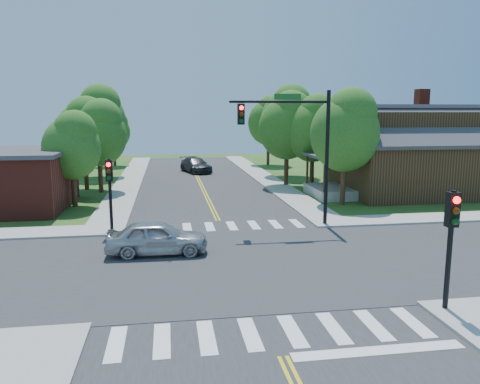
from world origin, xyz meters
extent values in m
plane|color=#2D4C17|center=(0.00, 0.00, 0.00)|extent=(100.00, 100.00, 0.00)
cube|color=#2D2D30|center=(0.00, 0.00, 0.02)|extent=(10.00, 90.00, 0.04)
cube|color=#2D2D30|center=(0.00, 0.00, 0.03)|extent=(90.00, 10.00, 0.04)
cube|color=#2D2D30|center=(0.00, 0.00, 0.00)|extent=(10.20, 10.20, 0.06)
cube|color=#9E9B93|center=(6.10, 25.00, 0.07)|extent=(2.20, 40.00, 0.14)
cube|color=#9E9B93|center=(-6.10, 25.00, 0.07)|extent=(2.20, 40.00, 0.14)
cube|color=white|center=(-4.20, 6.20, 0.05)|extent=(0.45, 2.00, 0.01)
cube|color=white|center=(-3.00, 6.20, 0.05)|extent=(0.45, 2.00, 0.01)
cube|color=white|center=(-1.80, 6.20, 0.05)|extent=(0.45, 2.00, 0.01)
cube|color=white|center=(-0.60, 6.20, 0.05)|extent=(0.45, 2.00, 0.01)
cube|color=white|center=(0.60, 6.20, 0.05)|extent=(0.45, 2.00, 0.01)
cube|color=white|center=(1.80, 6.20, 0.05)|extent=(0.45, 2.00, 0.01)
cube|color=white|center=(3.00, 6.20, 0.05)|extent=(0.45, 2.00, 0.01)
cube|color=white|center=(4.20, 6.20, 0.05)|extent=(0.45, 2.00, 0.01)
cube|color=white|center=(-4.20, -6.20, 0.05)|extent=(0.45, 2.00, 0.01)
cube|color=white|center=(-3.00, -6.20, 0.05)|extent=(0.45, 2.00, 0.01)
cube|color=white|center=(-1.80, -6.20, 0.05)|extent=(0.45, 2.00, 0.01)
cube|color=white|center=(-0.60, -6.20, 0.05)|extent=(0.45, 2.00, 0.01)
cube|color=white|center=(0.60, -6.20, 0.05)|extent=(0.45, 2.00, 0.01)
cube|color=white|center=(1.80, -6.20, 0.05)|extent=(0.45, 2.00, 0.01)
cube|color=white|center=(3.00, -6.20, 0.05)|extent=(0.45, 2.00, 0.01)
cube|color=white|center=(4.20, -6.20, 0.05)|extent=(0.45, 2.00, 0.01)
cube|color=yellow|center=(-0.10, 26.25, 0.05)|extent=(0.10, 37.50, 0.01)
cube|color=yellow|center=(0.10, 26.25, 0.05)|extent=(0.10, 37.50, 0.01)
cube|color=white|center=(2.50, -7.60, 0.00)|extent=(4.60, 0.45, 0.09)
cylinder|color=black|center=(5.60, 5.60, 3.60)|extent=(0.20, 0.20, 7.20)
cylinder|color=black|center=(3.00, 5.60, 6.60)|extent=(5.20, 0.14, 0.14)
cube|color=#19591E|center=(3.40, 5.55, 6.85)|extent=(1.40, 0.04, 0.30)
cube|color=black|center=(1.00, 5.60, 5.98)|extent=(0.34, 0.28, 1.05)
sphere|color=#FF0C0C|center=(1.00, 5.43, 6.29)|extent=(0.22, 0.22, 0.22)
sphere|color=#3F2605|center=(1.00, 5.43, 5.97)|extent=(0.22, 0.22, 0.22)
sphere|color=#05330F|center=(1.00, 5.43, 5.65)|extent=(0.22, 0.22, 0.22)
cylinder|color=black|center=(5.60, -5.60, 1.90)|extent=(0.16, 0.16, 3.80)
cube|color=black|center=(5.60, -5.60, 3.23)|extent=(0.34, 0.28, 1.05)
sphere|color=#FF0C0C|center=(5.60, -5.77, 3.54)|extent=(0.22, 0.22, 0.22)
sphere|color=#3F2605|center=(5.60, -5.77, 3.22)|extent=(0.22, 0.22, 0.22)
sphere|color=#05330F|center=(5.60, -5.77, 2.90)|extent=(0.22, 0.22, 0.22)
cylinder|color=black|center=(-5.60, 5.60, 1.90)|extent=(0.16, 0.16, 3.80)
cube|color=black|center=(-5.60, 5.60, 3.23)|extent=(0.34, 0.28, 1.05)
sphere|color=#FF0C0C|center=(-5.60, 5.43, 3.54)|extent=(0.22, 0.22, 0.22)
sphere|color=#3F2605|center=(-5.60, 5.43, 3.22)|extent=(0.22, 0.22, 0.22)
sphere|color=#05330F|center=(-5.60, 5.43, 2.90)|extent=(0.22, 0.22, 0.22)
cube|color=black|center=(15.20, 14.20, 2.00)|extent=(10.00, 8.00, 4.00)
cube|color=#9E9B93|center=(8.90, 14.20, 0.35)|extent=(2.60, 4.50, 0.70)
cylinder|color=black|center=(7.80, 12.20, 1.60)|extent=(0.18, 0.18, 2.50)
cylinder|color=black|center=(7.80, 16.20, 1.60)|extent=(0.18, 0.18, 2.50)
cube|color=#38383D|center=(8.90, 14.20, 2.95)|extent=(2.80, 4.80, 0.18)
cube|color=maroon|center=(17.70, 17.70, 3.55)|extent=(0.90, 0.90, 7.11)
cylinder|color=#382314|center=(8.74, 11.20, 1.43)|extent=(0.34, 0.34, 2.86)
ellipsoid|color=#2B591A|center=(8.74, 11.20, 4.67)|extent=(4.52, 4.30, 4.98)
sphere|color=#2B591A|center=(9.04, 11.00, 6.03)|extent=(3.32, 3.32, 3.32)
cylinder|color=#382314|center=(8.71, 17.91, 1.40)|extent=(0.34, 0.34, 2.81)
ellipsoid|color=#2B591A|center=(8.71, 17.91, 4.58)|extent=(4.43, 4.21, 4.88)
sphere|color=#2B591A|center=(9.01, 17.71, 5.91)|extent=(3.25, 3.25, 3.25)
cylinder|color=#382314|center=(8.62, 25.52, 1.62)|extent=(0.34, 0.34, 3.25)
ellipsoid|color=#2B591A|center=(8.62, 25.52, 5.30)|extent=(5.13, 4.87, 5.64)
sphere|color=#2B591A|center=(8.92, 25.32, 6.84)|extent=(3.76, 3.76, 3.76)
cylinder|color=#382314|center=(8.84, 35.14, 1.50)|extent=(0.34, 0.34, 2.99)
ellipsoid|color=#2B591A|center=(8.84, 35.14, 4.88)|extent=(4.72, 4.49, 5.19)
sphere|color=#2B591A|center=(9.14, 34.94, 6.30)|extent=(3.46, 3.46, 3.46)
cylinder|color=#382314|center=(-8.78, 13.20, 1.16)|extent=(0.34, 0.34, 2.32)
ellipsoid|color=#2B591A|center=(-8.78, 13.20, 3.79)|extent=(3.66, 3.48, 4.03)
sphere|color=#2B591A|center=(-8.48, 13.00, 4.89)|extent=(2.69, 2.69, 2.69)
cylinder|color=#382314|center=(-9.14, 20.13, 1.37)|extent=(0.34, 0.34, 2.73)
ellipsoid|color=#2B591A|center=(-9.14, 20.13, 4.46)|extent=(4.31, 4.10, 4.74)
sphere|color=#2B591A|center=(-8.84, 19.93, 5.75)|extent=(3.16, 3.16, 3.16)
cylinder|color=#382314|center=(-9.07, 27.64, 1.62)|extent=(0.34, 0.34, 3.24)
ellipsoid|color=#2B591A|center=(-9.07, 27.64, 5.29)|extent=(5.12, 4.86, 5.63)
sphere|color=#2B591A|center=(-8.77, 27.44, 6.82)|extent=(3.75, 3.75, 3.75)
cylinder|color=#382314|center=(-8.73, 36.94, 1.18)|extent=(0.34, 0.34, 2.36)
ellipsoid|color=#2B591A|center=(-8.73, 36.94, 3.85)|extent=(3.73, 3.54, 4.10)
sphere|color=#2B591A|center=(-8.43, 36.74, 4.97)|extent=(2.73, 2.73, 2.73)
cylinder|color=#382314|center=(6.94, 19.33, 1.46)|extent=(0.34, 0.34, 2.92)
ellipsoid|color=#2B591A|center=(6.94, 19.33, 4.77)|extent=(4.62, 4.39, 5.08)
sphere|color=#2B591A|center=(7.24, 19.13, 6.16)|extent=(3.39, 3.39, 3.39)
cylinder|color=#382314|center=(-7.83, 18.54, 1.32)|extent=(0.34, 0.34, 2.65)
ellipsoid|color=#2B591A|center=(-7.83, 18.54, 4.32)|extent=(4.18, 3.97, 4.60)
sphere|color=#2B591A|center=(-7.53, 18.34, 5.57)|extent=(3.07, 3.07, 3.07)
imported|color=#B3B6BA|center=(-3.26, 1.70, 0.73)|extent=(1.99, 4.41, 1.47)
imported|color=#28292C|center=(0.07, 29.30, 0.74)|extent=(4.87, 6.22, 1.47)
camera|label=1|loc=(-2.72, -18.05, 6.08)|focal=35.00mm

